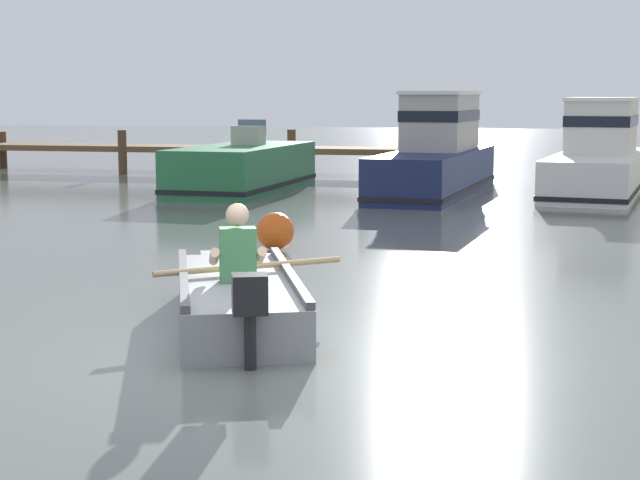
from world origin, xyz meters
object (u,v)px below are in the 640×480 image
at_px(moored_boat_navy, 436,156).
at_px(rowboat_with_person, 237,297).
at_px(moored_boat_white, 599,158).
at_px(moored_boat_green, 243,169).
at_px(mooring_buoy, 275,231).

bearing_deg(moored_boat_navy, rowboat_with_person, -91.98).
xyz_separation_m(moored_boat_navy, moored_boat_white, (3.56, 0.99, -0.05)).
relative_size(moored_boat_green, mooring_buoy, 9.78).
distance_m(rowboat_with_person, mooring_buoy, 4.62).
bearing_deg(rowboat_with_person, moored_boat_green, 106.91).
bearing_deg(mooring_buoy, moored_boat_green, 110.08).
xyz_separation_m(moored_boat_green, moored_boat_navy, (4.41, 0.35, 0.34)).
xyz_separation_m(moored_boat_navy, mooring_buoy, (-1.32, -8.81, -0.57)).
relative_size(moored_boat_white, mooring_buoy, 12.23).
relative_size(rowboat_with_person, mooring_buoy, 6.69).
height_order(moored_boat_green, mooring_buoy, moored_boat_green).
distance_m(moored_boat_green, moored_boat_navy, 4.44).
xyz_separation_m(moored_boat_green, mooring_buoy, (3.09, -8.45, -0.23)).
xyz_separation_m(rowboat_with_person, moored_boat_navy, (0.46, 13.35, 0.59)).
bearing_deg(rowboat_with_person, moored_boat_white, 74.33).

